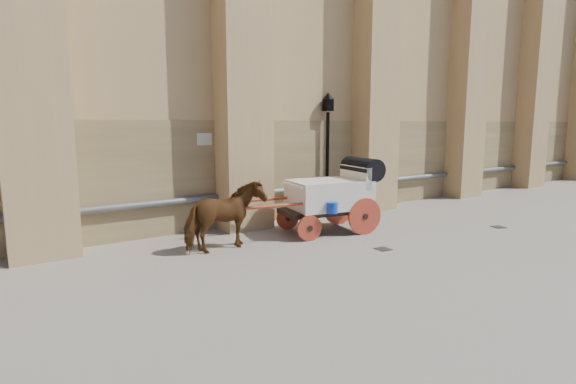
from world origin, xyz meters
TOP-DOWN VIEW (x-y plane):
  - ground at (0.00, 0.00)m, footprint 90.00×90.00m
  - horse at (-2.47, 1.88)m, footprint 1.96×1.05m
  - carriage at (0.83, 1.92)m, footprint 4.68×2.00m
  - street_lamp at (2.12, 3.80)m, footprint 0.36×0.36m
  - drain_grate_near at (0.61, -0.13)m, footprint 0.35×0.35m
  - drain_grate_far at (4.98, -0.38)m, footprint 0.40×0.40m

SIDE VIEW (x-z plane):
  - ground at x=0.00m, z-range 0.00..0.00m
  - drain_grate_near at x=0.61m, z-range 0.00..0.01m
  - drain_grate_far at x=4.98m, z-range 0.00..0.01m
  - horse at x=-2.47m, z-range 0.00..1.59m
  - carriage at x=0.83m, z-range 0.08..2.07m
  - street_lamp at x=2.12m, z-range 0.13..4.01m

